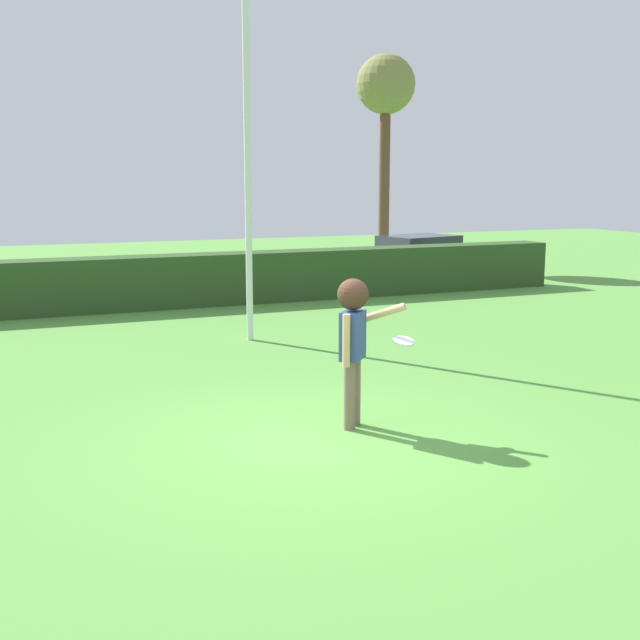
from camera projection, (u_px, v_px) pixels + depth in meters
name	position (u px, v px, depth m)	size (l,w,h in m)	color
ground_plane	(321.00, 442.00, 9.08)	(60.00, 60.00, 0.00)	#57983F
person	(353.00, 331.00, 9.42)	(0.83, 0.49, 1.81)	#7E6156
frisbee	(403.00, 341.00, 9.35)	(0.26, 0.26, 0.09)	white
lamppost	(247.00, 131.00, 14.17)	(0.24, 0.24, 6.93)	silver
hedge_row	(147.00, 282.00, 18.31)	(21.77, 0.90, 1.21)	#2C4922
parked_car_silver	(419.00, 254.00, 24.29)	(4.48, 2.65, 1.25)	#B7B7BC
bare_elm_tree	(386.00, 93.00, 26.57)	(1.97, 1.97, 7.04)	brown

